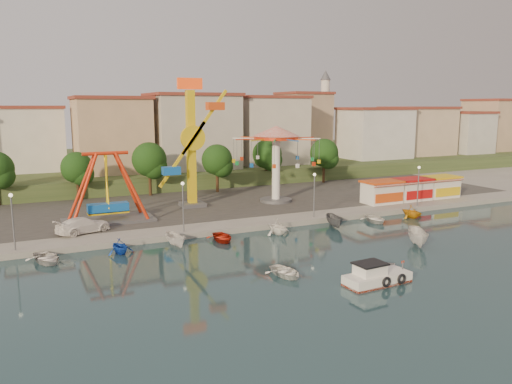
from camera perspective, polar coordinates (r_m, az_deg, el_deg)
ground at (r=45.01m, az=6.71°, el=-7.86°), size 200.00×200.00×0.00m
quay_deck at (r=101.76m, az=-12.14°, el=2.06°), size 200.00×100.00×0.60m
asphalt_pad at (r=71.30m, az=-6.17°, el=-0.76°), size 90.00×28.00×0.01m
hill_terrace at (r=106.45m, az=-12.79°, el=3.02°), size 200.00×60.00×3.00m
pirate_ship_ride at (r=58.82m, az=-16.66°, el=0.38°), size 10.00×5.00×8.00m
kamikaze_tower at (r=64.85m, az=-7.09°, el=5.21°), size 6.30×3.10×16.50m
wave_swinger at (r=67.82m, az=2.32°, el=5.21°), size 11.60×11.60×10.40m
booth_left at (r=69.58m, az=14.20°, el=0.03°), size 5.40×3.78×3.08m
booth_mid at (r=73.03m, az=17.40°, el=0.33°), size 5.40×3.78×3.08m
booth_right at (r=76.68m, az=20.30°, el=0.60°), size 5.40×3.78×3.08m
lamp_post_0 at (r=50.36m, az=-26.01°, el=-3.25°), size 0.14×0.14×5.00m
lamp_post_1 at (r=52.53m, az=-8.32°, el=-1.84°), size 0.14×0.14×5.00m
lamp_post_2 at (r=59.11m, az=6.66°, el=-0.51°), size 0.14×0.14×5.00m
lamp_post_3 at (r=68.86m, az=18.03°, el=0.54°), size 0.14×0.14×5.00m
tree_1 at (r=73.30m, az=-19.79°, el=2.63°), size 4.35×4.35×6.80m
tree_2 at (r=74.42m, az=-12.10°, el=3.65°), size 5.02×5.02×7.85m
tree_3 at (r=76.01m, az=-4.48°, el=3.69°), size 4.68×4.68×7.32m
tree_4 at (r=82.73m, az=1.27°, el=4.34°), size 4.86×4.86×7.60m
tree_5 at (r=86.14m, az=7.79°, el=4.45°), size 4.83×4.83×7.54m
building_1 at (r=87.86m, az=-24.35°, el=4.83°), size 12.33×9.01×8.63m
building_2 at (r=89.57m, az=-15.95°, el=6.23°), size 11.95×9.28×11.23m
building_3 at (r=89.92m, az=-6.85°, el=5.90°), size 12.59×10.50×9.20m
building_4 at (r=98.11m, az=0.02°, el=6.30°), size 10.75×9.23×9.24m
building_5 at (r=102.87m, az=7.23°, el=6.93°), size 12.77×10.96×11.21m
building_6 at (r=108.41m, az=12.99°, el=7.21°), size 8.23×8.98×12.36m
building_7 at (r=119.88m, az=15.98°, el=6.45°), size 11.59×10.93×8.76m
building_8 at (r=124.94m, az=22.84°, el=7.06°), size 12.84×9.28×12.58m
building_9 at (r=137.09m, az=25.74°, el=6.32°), size 12.95×9.17×9.21m
minaret at (r=107.81m, az=7.86°, el=9.14°), size 2.80×2.80×18.00m
cabin_motorboat at (r=40.21m, az=13.53°, el=-9.49°), size 5.52×2.40×1.91m
rowboat_a at (r=40.92m, az=3.41°, el=-9.10°), size 2.92×3.79×0.73m
rowboat_b at (r=42.83m, az=14.64°, el=-8.56°), size 4.12×4.07×0.70m
skiff at (r=51.65m, az=18.06°, el=-4.98°), size 3.86×4.66×1.73m
van at (r=54.83m, az=-19.15°, el=-3.60°), size 6.06×4.22×1.63m
moored_boat_0 at (r=47.91m, az=-22.83°, el=-6.97°), size 3.83×4.61×0.82m
moored_boat_1 at (r=48.44m, az=-15.29°, el=-5.97°), size 3.03×3.30×1.47m
moored_boat_2 at (r=49.61m, az=-9.12°, el=-5.43°), size 1.84×3.66×1.35m
moored_boat_3 at (r=51.18m, az=-3.89°, el=-5.19°), size 2.85×3.85×0.77m
moored_boat_4 at (r=53.65m, az=2.47°, el=-3.97°), size 3.36×3.71×1.70m
moored_boat_5 at (r=57.40m, az=8.98°, el=-3.29°), size 2.28×3.98×1.45m
moored_boat_6 at (r=60.86m, az=13.48°, el=-3.01°), size 3.34×4.23×0.79m
moored_boat_7 at (r=64.36m, az=17.36°, el=-2.12°), size 2.92×3.30×1.62m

